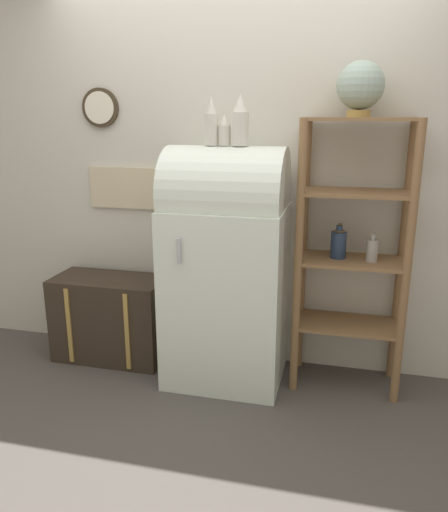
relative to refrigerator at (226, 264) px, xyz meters
name	(u,v)px	position (x,y,z in m)	size (l,w,h in m)	color
ground_plane	(217,394)	(0.00, -0.25, -0.78)	(12.00, 12.00, 0.00)	#4C4742
wall_back	(237,168)	(-0.01, 0.33, 0.57)	(7.00, 0.09, 2.70)	beige
refrigerator	(226,264)	(0.00, 0.00, 0.00)	(0.74, 0.64, 1.51)	silver
suitcase_trunk	(111,318)	(-0.86, 0.07, -0.48)	(0.78, 0.40, 0.60)	#33281E
shelf_unit	(352,243)	(0.76, 0.10, 0.16)	(0.66, 0.37, 1.68)	olive
globe	(360,86)	(0.75, 0.12, 1.06)	(0.27, 0.27, 0.31)	#AD8942
vase_left	(212,123)	(-0.09, -0.01, 0.86)	(0.08, 0.08, 0.28)	beige
vase_center	(224,131)	(-0.01, 0.00, 0.82)	(0.07, 0.07, 0.18)	beige
vase_right	(240,122)	(0.09, -0.01, 0.87)	(0.10, 0.10, 0.29)	beige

